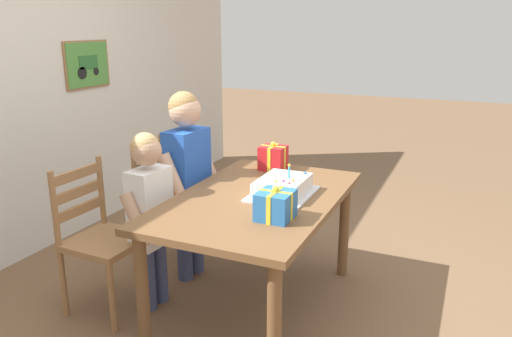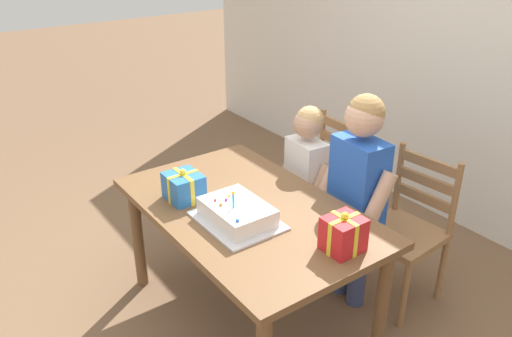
# 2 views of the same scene
# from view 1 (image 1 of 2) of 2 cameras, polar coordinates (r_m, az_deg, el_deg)

# --- Properties ---
(ground_plane) EXTENTS (20.00, 20.00, 0.00)m
(ground_plane) POSITION_cam_1_polar(r_m,az_deg,el_deg) (3.28, 0.16, -15.47)
(ground_plane) COLOR brown
(back_wall) EXTENTS (6.40, 0.11, 2.60)m
(back_wall) POSITION_cam_1_polar(r_m,az_deg,el_deg) (4.02, -26.37, 8.46)
(back_wall) COLOR silver
(back_wall) RESTS_ON ground
(dining_table) EXTENTS (1.47, 0.91, 0.74)m
(dining_table) POSITION_cam_1_polar(r_m,az_deg,el_deg) (3.00, 0.17, -4.92)
(dining_table) COLOR brown
(dining_table) RESTS_ON ground
(birthday_cake) EXTENTS (0.44, 0.34, 0.19)m
(birthday_cake) POSITION_cam_1_polar(r_m,az_deg,el_deg) (2.98, 3.04, -2.12)
(birthday_cake) COLOR silver
(birthday_cake) RESTS_ON dining_table
(gift_box_red_large) EXTENTS (0.16, 0.18, 0.20)m
(gift_box_red_large) POSITION_cam_1_polar(r_m,az_deg,el_deg) (3.50, 1.95, 1.23)
(gift_box_red_large) COLOR red
(gift_box_red_large) RESTS_ON dining_table
(gift_box_beside_cake) EXTENTS (0.20, 0.18, 0.18)m
(gift_box_beside_cake) POSITION_cam_1_polar(r_m,az_deg,el_deg) (2.62, 2.23, -4.16)
(gift_box_beside_cake) COLOR #286BB7
(gift_box_beside_cake) RESTS_ON dining_table
(chair_left) EXTENTS (0.44, 0.44, 0.92)m
(chair_left) POSITION_cam_1_polar(r_m,az_deg,el_deg) (3.23, -17.20, -7.51)
(chair_left) COLOR #996B42
(chair_left) RESTS_ON ground
(chair_right) EXTENTS (0.45, 0.45, 0.92)m
(chair_right) POSITION_cam_1_polar(r_m,az_deg,el_deg) (3.76, -9.93, -3.58)
(chair_right) COLOR #996B42
(chair_right) RESTS_ON ground
(child_older) EXTENTS (0.49, 0.28, 1.30)m
(child_older) POSITION_cam_1_polar(r_m,az_deg,el_deg) (3.40, -7.78, 0.11)
(child_older) COLOR #38426B
(child_older) RESTS_ON ground
(child_younger) EXTENTS (0.41, 0.24, 1.12)m
(child_younger) POSITION_cam_1_polar(r_m,az_deg,el_deg) (3.09, -11.94, -3.99)
(child_younger) COLOR #38426B
(child_younger) RESTS_ON ground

